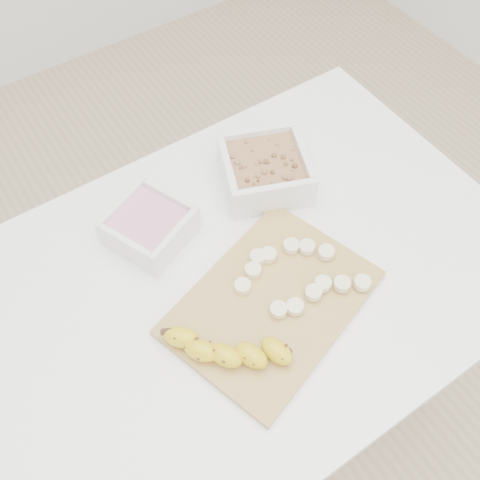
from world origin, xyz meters
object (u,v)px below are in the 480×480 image
table (248,295)px  bowl_granola (265,170)px  bowl_yogurt (150,225)px  cutting_board (272,303)px  banana (231,348)px

table → bowl_granola: bowl_granola is taller
table → bowl_yogurt: bearing=123.7°
bowl_granola → bowl_yogurt: bearing=177.2°
bowl_granola → cutting_board: (-0.15, -0.23, -0.03)m
table → bowl_yogurt: 0.24m
table → banana: (-0.12, -0.12, 0.13)m
table → cutting_board: bearing=-95.1°
table → bowl_granola: bearing=47.2°
table → bowl_granola: 0.25m
table → cutting_board: (-0.01, -0.08, 0.10)m
table → cutting_board: cutting_board is taller
cutting_board → banana: 0.12m
cutting_board → banana: size_ratio=1.72×
bowl_granola → banana: (-0.26, -0.27, -0.01)m
table → bowl_granola: size_ratio=4.72×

